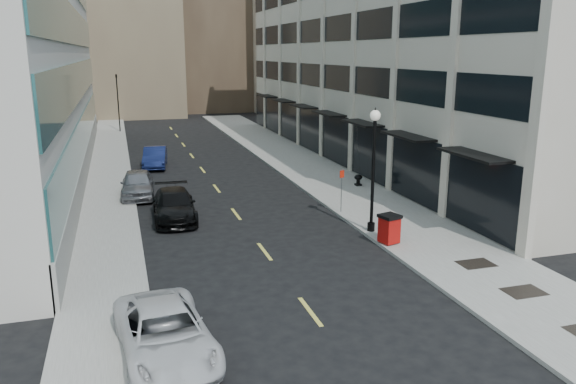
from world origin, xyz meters
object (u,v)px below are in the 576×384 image
traffic_signal (116,78)px  lamppost (374,160)px  car_blue_sedan (155,157)px  urn_planter (358,179)px  trash_bin (389,228)px  sign_post (342,183)px  car_silver_sedan (138,184)px  car_black_pickup (174,205)px  car_white_van (165,334)px

traffic_signal → lamppost: traffic_signal is taller
traffic_signal → car_blue_sedan: bearing=-83.4°
urn_planter → lamppost: bearing=-110.1°
trash_bin → car_blue_sedan: bearing=96.8°
traffic_signal → urn_planter: traffic_signal is taller
lamppost → urn_planter: bearing=69.9°
traffic_signal → car_blue_sedan: 20.73m
traffic_signal → sign_post: (10.80, -35.64, -4.04)m
traffic_signal → trash_bin: (10.90, -40.94, -4.87)m
car_silver_sedan → car_blue_sedan: 8.90m
car_black_pickup → trash_bin: (8.60, -6.94, 0.11)m
car_silver_sedan → urn_planter: 13.50m
car_silver_sedan → sign_post: 12.25m
car_white_van → trash_bin: bearing=27.1°
car_silver_sedan → car_blue_sedan: size_ratio=1.02×
trash_bin → lamppost: (0.01, 1.85, 2.70)m
trash_bin → sign_post: (-0.10, 5.30, 0.83)m
car_black_pickup → traffic_signal: bearing=96.1°
traffic_signal → car_black_pickup: bearing=-86.1°
car_blue_sedan → urn_planter: bearing=-34.2°
traffic_signal → car_blue_sedan: (2.30, -20.00, -4.96)m
traffic_signal → car_silver_sedan: traffic_signal is taller
lamppost → traffic_signal: bearing=105.6°
sign_post → urn_planter: size_ratio=3.38×
car_blue_sedan → car_silver_sedan: bearing=-93.2°
trash_bin → lamppost: 3.27m
traffic_signal → lamppost: size_ratio=1.20×
car_white_van → urn_planter: 21.77m
car_white_van → urn_planter: bearing=46.2°
trash_bin → urn_planter: size_ratio=1.86×
car_blue_sedan → car_black_pickup: bearing=-82.8°
traffic_signal → urn_planter: size_ratio=9.95×
sign_post → car_black_pickup: bearing=149.5°
car_silver_sedan → trash_bin: 15.89m
car_black_pickup → sign_post: bearing=-8.6°
car_silver_sedan → urn_planter: car_silver_sedan is taller
sign_post → traffic_signal: bearing=87.2°
car_white_van → car_blue_sedan: (1.60, 27.53, 0.03)m
lamppost → urn_planter: lamppost is taller
car_blue_sedan → lamppost: bearing=-58.5°
urn_planter → car_white_van: bearing=-128.0°
urn_planter → car_silver_sedan: bearing=173.1°
car_black_pickup → lamppost: 10.39m
traffic_signal → car_silver_sedan: 29.18m
trash_bin → sign_post: bearing=75.6°
car_white_van → car_silver_sedan: 18.78m
car_silver_sedan → sign_post: size_ratio=1.96×
sign_post → trash_bin: bearing=-108.5°
car_black_pickup → trash_bin: car_black_pickup is taller
car_black_pickup → sign_post: sign_post is taller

